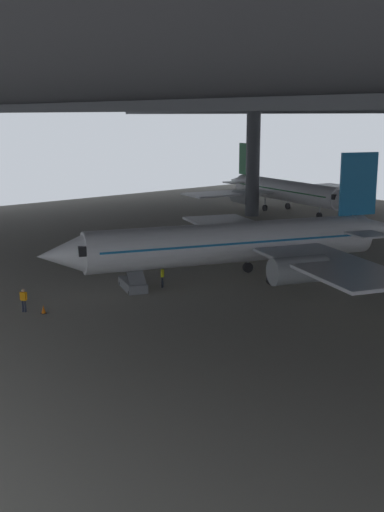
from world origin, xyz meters
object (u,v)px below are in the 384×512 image
Objects in this scene: crew_worker_by_stairs at (162,275)px; airplane_distant at (283,190)px; traffic_cone_orange at (44,309)px; boarding_stairs at (133,280)px; airplane_main at (240,242)px; crew_worker_near_nose at (24,299)px.

airplane_distant is at bearing 119.07° from crew_worker_by_stairs.
airplane_distant is 53.59m from traffic_cone_orange.
boarding_stairs is at bearing -63.52° from airplane_distant.
airplane_main is 1.11× the size of airplane_distant.
airplane_main is 18.71× the size of crew_worker_near_nose.
airplane_main is 9.41m from boarding_stairs.
crew_worker_near_nose is at bearing -144.50° from traffic_cone_orange.
boarding_stairs is 8.58m from traffic_cone_orange.
crew_worker_near_nose is (0.09, -9.33, 0.25)m from boarding_stairs.
airplane_distant reaches higher than crew_worker_near_nose.
boarding_stairs is at bearing -120.70° from crew_worker_by_stairs.
boarding_stairs is (-3.62, -8.31, -2.53)m from airplane_main.
airplane_main is at bearing 82.12° from traffic_cone_orange.
crew_worker_by_stairs is at bearing -60.93° from airplane_distant.
airplane_main is at bearing 78.69° from crew_worker_near_nose.
crew_worker_by_stairs is at bearing 59.30° from boarding_stairs.
traffic_cone_orange is (21.49, -49.01, -2.75)m from airplane_distant.
crew_worker_near_nose is 2.80× the size of traffic_cone_orange.
boarding_stairs is 9.34m from crew_worker_near_nose.
crew_worker_near_nose is (-3.53, -17.65, -2.28)m from airplane_main.
boarding_stairs is at bearing -113.54° from airplane_main.
crew_worker_by_stairs is 0.06× the size of airplane_distant.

